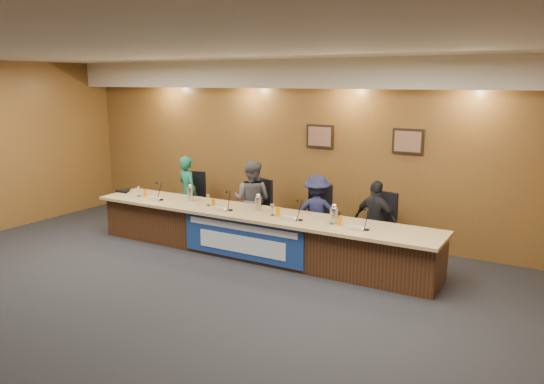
{
  "coord_description": "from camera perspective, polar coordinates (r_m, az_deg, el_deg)",
  "views": [
    {
      "loc": [
        4.46,
        -4.7,
        2.84
      ],
      "look_at": [
        0.27,
        2.47,
        1.08
      ],
      "focal_mm": 35.0,
      "sensor_mm": 36.0,
      "label": 1
    }
  ],
  "objects": [
    {
      "name": "floor",
      "position": [
        7.07,
        -12.37,
        -12.02
      ],
      "size": [
        10.0,
        10.0,
        0.0
      ],
      "primitive_type": "plane",
      "color": "black",
      "rests_on": "ground"
    },
    {
      "name": "ceiling",
      "position": [
        6.49,
        -13.67,
        14.81
      ],
      "size": [
        10.0,
        8.0,
        0.04
      ],
      "primitive_type": "cube",
      "color": "silver",
      "rests_on": "wall_back"
    },
    {
      "name": "wall_back",
      "position": [
        9.85,
        3.13,
        4.69
      ],
      "size": [
        10.0,
        0.04,
        3.2
      ],
      "primitive_type": "cube",
      "color": "brown",
      "rests_on": "floor"
    },
    {
      "name": "soffit",
      "position": [
        9.55,
        2.52,
        12.59
      ],
      "size": [
        10.0,
        0.5,
        0.5
      ],
      "primitive_type": "cube",
      "color": "beige",
      "rests_on": "wall_back"
    },
    {
      "name": "dais_body",
      "position": [
        8.74,
        -1.79,
        -4.61
      ],
      "size": [
        6.0,
        0.8,
        0.7
      ],
      "primitive_type": "cube",
      "color": "#3C2111",
      "rests_on": "floor"
    },
    {
      "name": "dais_top",
      "position": [
        8.6,
        -1.98,
        -2.3
      ],
      "size": [
        6.1,
        0.95,
        0.05
      ],
      "primitive_type": "cube",
      "color": "tan",
      "rests_on": "dais_body"
    },
    {
      "name": "banner",
      "position": [
        8.4,
        -3.29,
        -5.1
      ],
      "size": [
        2.2,
        0.02,
        0.65
      ],
      "primitive_type": "cube",
      "color": "navy",
      "rests_on": "dais_body"
    },
    {
      "name": "banner_text_upper",
      "position": [
        8.33,
        -3.36,
        -3.81
      ],
      "size": [
        2.0,
        0.01,
        0.1
      ],
      "primitive_type": "cube",
      "color": "silver",
      "rests_on": "banner"
    },
    {
      "name": "banner_text_lower",
      "position": [
        8.41,
        -3.34,
        -5.65
      ],
      "size": [
        1.6,
        0.01,
        0.28
      ],
      "primitive_type": "cube",
      "color": "silver",
      "rests_on": "banner"
    },
    {
      "name": "wall_photo_left",
      "position": [
        9.62,
        5.19,
        5.99
      ],
      "size": [
        0.52,
        0.04,
        0.42
      ],
      "primitive_type": "cube",
      "color": "black",
      "rests_on": "wall_back"
    },
    {
      "name": "wall_photo_right",
      "position": [
        9.06,
        14.42,
        5.3
      ],
      "size": [
        0.52,
        0.04,
        0.42
      ],
      "primitive_type": "cube",
      "color": "black",
      "rests_on": "wall_back"
    },
    {
      "name": "panelist_a",
      "position": [
        10.38,
        -9.04,
        -0.06
      ],
      "size": [
        0.61,
        0.51,
        1.42
      ],
      "primitive_type": "imported",
      "rotation": [
        0.0,
        0.0,
        2.76
      ],
      "color": "#145D3F",
      "rests_on": "floor"
    },
    {
      "name": "panelist_b",
      "position": [
        9.53,
        -2.16,
        -0.91
      ],
      "size": [
        0.77,
        0.64,
        1.44
      ],
      "primitive_type": "imported",
      "rotation": [
        0.0,
        0.0,
        3.28
      ],
      "color": "#525056",
      "rests_on": "floor"
    },
    {
      "name": "panelist_c",
      "position": [
        8.94,
        4.84,
        -2.27
      ],
      "size": [
        0.96,
        0.75,
        1.3
      ],
      "primitive_type": "imported",
      "rotation": [
        0.0,
        0.0,
        3.5
      ],
      "color": "#1A1D3D",
      "rests_on": "floor"
    },
    {
      "name": "panelist_d",
      "position": [
        8.57,
        11.1,
        -3.09
      ],
      "size": [
        0.81,
        0.46,
        1.3
      ],
      "primitive_type": "imported",
      "rotation": [
        0.0,
        0.0,
        2.94
      ],
      "color": "black",
      "rests_on": "floor"
    },
    {
      "name": "office_chair_a",
      "position": [
        10.51,
        -8.65,
        -1.18
      ],
      "size": [
        0.59,
        0.59,
        0.08
      ],
      "primitive_type": "cube",
      "rotation": [
        0.0,
        0.0,
        0.26
      ],
      "color": "black",
      "rests_on": "floor"
    },
    {
      "name": "office_chair_b",
      "position": [
        9.67,
        -1.83,
        -2.19
      ],
      "size": [
        0.63,
        0.63,
        0.08
      ],
      "primitive_type": "cube",
      "rotation": [
        0.0,
        0.0,
        -0.39
      ],
      "color": "black",
      "rests_on": "floor"
    },
    {
      "name": "office_chair_c",
      "position": [
        9.07,
        5.09,
        -3.18
      ],
      "size": [
        0.62,
        0.62,
        0.08
      ],
      "primitive_type": "cube",
      "rotation": [
        0.0,
        0.0,
        0.37
      ],
      "color": "black",
      "rests_on": "floor"
    },
    {
      "name": "office_chair_d",
      "position": [
        8.7,
        11.28,
        -4.03
      ],
      "size": [
        0.57,
        0.57,
        0.08
      ],
      "primitive_type": "cube",
      "rotation": [
        0.0,
        0.0,
        -0.21
      ],
      "color": "black",
      "rests_on": "floor"
    },
    {
      "name": "nameplate_a",
      "position": [
        9.61,
        -12.78,
        -0.65
      ],
      "size": [
        0.24,
        0.08,
        0.1
      ],
      "primitive_type": "cube",
      "rotation": [
        0.31,
        0.0,
        0.0
      ],
      "color": "white",
      "rests_on": "dais_top"
    },
    {
      "name": "microphone_a",
      "position": [
        9.61,
        -11.81,
        -0.81
      ],
      "size": [
        0.07,
        0.07,
        0.02
      ],
      "primitive_type": "cylinder",
      "color": "black",
      "rests_on": "dais_top"
    },
    {
      "name": "juice_glass_a",
      "position": [
        9.9,
        -13.5,
        -0.13
      ],
      "size": [
        0.06,
        0.06,
        0.15
      ],
      "primitive_type": "cylinder",
      "color": "orange",
      "rests_on": "dais_top"
    },
    {
      "name": "water_glass_a",
      "position": [
        10.01,
        -14.11,
        0.05
      ],
      "size": [
        0.08,
        0.08,
        0.18
      ],
      "primitive_type": "cylinder",
      "color": "silver",
      "rests_on": "dais_top"
    },
    {
      "name": "nameplate_b",
      "position": [
        8.67,
        -5.85,
        -1.76
      ],
      "size": [
        0.24,
        0.08,
        0.1
      ],
      "primitive_type": "cube",
      "rotation": [
        0.31,
        0.0,
        0.0
      ],
      "color": "white",
      "rests_on": "dais_top"
    },
    {
      "name": "microphone_b",
      "position": [
        8.69,
        -4.48,
        -1.94
      ],
      "size": [
        0.07,
        0.07,
        0.02
      ],
      "primitive_type": "cylinder",
      "color": "black",
      "rests_on": "dais_top"
    },
    {
      "name": "juice_glass_b",
      "position": [
        8.93,
        -6.35,
        -1.18
      ],
      "size": [
        0.06,
        0.06,
        0.15
      ],
      "primitive_type": "cylinder",
      "color": "orange",
      "rests_on": "dais_top"
    },
    {
      "name": "water_glass_b",
      "position": [
        9.07,
        -6.88,
        -0.88
      ],
      "size": [
        0.08,
        0.08,
        0.18
      ],
      "primitive_type": "cylinder",
      "color": "silver",
      "rests_on": "dais_top"
    },
    {
      "name": "nameplate_c",
      "position": [
        8.05,
        1.63,
        -2.78
      ],
      "size": [
        0.24,
        0.08,
        0.1
      ],
      "primitive_type": "cube",
      "rotation": [
        0.31,
        0.0,
        0.0
      ],
      "color": "white",
      "rests_on": "dais_top"
    },
    {
      "name": "microphone_c",
      "position": [
        8.06,
        3.08,
        -3.03
      ],
      "size": [
        0.07,
        0.07,
        0.02
      ],
      "primitive_type": "cylinder",
      "color": "black",
      "rests_on": "dais_top"
    },
    {
      "name": "juice_glass_c",
      "position": [
        8.27,
        0.67,
        -2.15
      ],
      "size": [
        0.06,
        0.06,
        0.15
      ],
      "primitive_type": "cylinder",
      "color": "orange",
      "rests_on": "dais_top"
    },
    {
      "name": "water_glass_c",
      "position": [
        8.34,
        0.03,
        -1.93
      ],
      "size": [
        0.08,
        0.08,
        0.18
      ],
      "primitive_type": "cylinder",
      "color": "silver",
      "rests_on": "dais_top"
    },
    {
      "name": "nameplate_d",
      "position": [
        7.6,
        8.81,
        -3.81
      ],
      "size": [
        0.24,
        0.08,
        0.1
      ],
      "primitive_type": "cube",
      "rotation": [
        0.31,
        0.0,
        0.0
      ],
      "color": "white",
      "rests_on": "dais_top"
    },
    {
      "name": "microphone_d",
      "position": [
        7.66,
        10.18,
        -4.01
      ],
      "size": [
        0.07,
        0.07,
        0.02
      ],
      "primitive_type": "cylinder",
      "color": "black",
      "rests_on": "dais_top"
    },
    {
      "name": "juice_glass_d",
      "position": [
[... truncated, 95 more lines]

